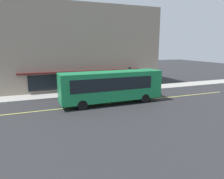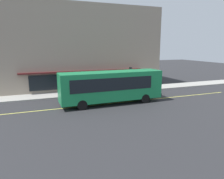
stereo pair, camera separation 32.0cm
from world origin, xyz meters
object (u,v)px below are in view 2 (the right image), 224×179
(traffic_light, at_px, (131,73))
(pedestrian_near_storefront, at_px, (99,86))
(car_yellow, at_px, (131,89))
(pedestrian_mid_block, at_px, (82,85))
(bus, at_px, (112,86))

(traffic_light, relative_size, pedestrian_near_storefront, 1.94)
(traffic_light, relative_size, car_yellow, 0.74)
(car_yellow, height_order, pedestrian_mid_block, pedestrian_mid_block)
(bus, bearing_deg, traffic_light, 47.14)
(bus, relative_size, traffic_light, 3.49)
(traffic_light, xyz_separation_m, pedestrian_near_storefront, (-4.61, -0.13, -1.39))
(traffic_light, bearing_deg, pedestrian_near_storefront, -178.43)
(bus, xyz_separation_m, pedestrian_near_storefront, (0.02, 4.86, -0.85))
(car_yellow, relative_size, pedestrian_mid_block, 2.72)
(pedestrian_near_storefront, bearing_deg, traffic_light, 1.57)
(traffic_light, bearing_deg, bus, -132.86)
(pedestrian_mid_block, bearing_deg, bus, -72.47)
(pedestrian_mid_block, height_order, pedestrian_near_storefront, pedestrian_near_storefront)
(bus, height_order, pedestrian_near_storefront, bus)
(traffic_light, distance_m, car_yellow, 2.62)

